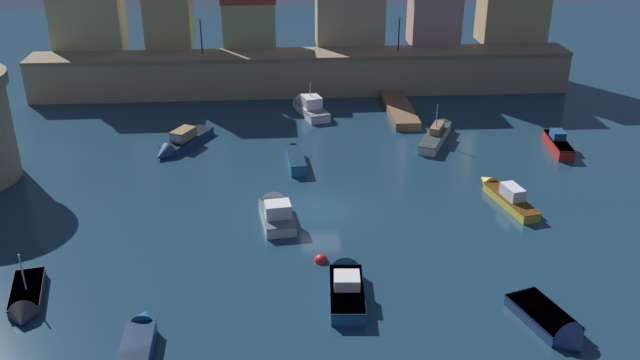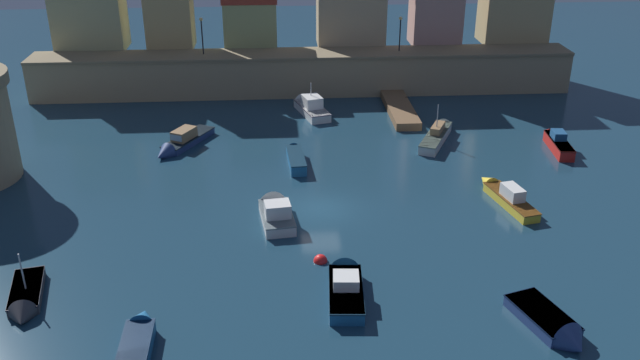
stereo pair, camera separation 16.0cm
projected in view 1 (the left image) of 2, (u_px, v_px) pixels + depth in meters
name	position (u px, v px, depth m)	size (l,w,h in m)	color
ground_plane	(321.00, 209.00, 43.66)	(132.71, 132.71, 0.00)	#19384C
quay_wall	(303.00, 73.00, 64.48)	(50.09, 4.03, 3.89)	#9E8966
old_town_backdrop	(313.00, 3.00, 65.51)	(47.58, 4.09, 9.08)	tan
pier_dock	(399.00, 109.00, 59.96)	(2.11, 8.96, 0.70)	brown
quay_lamp_0	(201.00, 30.00, 62.12)	(0.32, 0.32, 3.34)	black
quay_lamp_1	(399.00, 28.00, 63.32)	(0.32, 0.32, 3.18)	black
moored_boat_0	(180.00, 143.00, 52.65)	(4.42, 6.55, 1.75)	navy
moored_boat_1	(556.00, 141.00, 52.73)	(1.62, 5.80, 1.55)	red
moored_boat_2	(295.00, 156.00, 50.21)	(1.42, 5.31, 1.05)	#195689
moored_boat_3	(505.00, 194.00, 44.54)	(2.53, 6.53, 1.65)	gold
moored_boat_4	(275.00, 210.00, 42.38)	(2.38, 5.16, 2.06)	silver
moored_boat_5	(438.00, 133.00, 54.37)	(4.30, 7.20, 3.34)	silver
moored_boat_6	(555.00, 326.00, 32.16)	(3.12, 4.98, 1.71)	navy
moored_boat_7	(308.00, 106.00, 60.20)	(3.39, 6.54, 3.25)	white
moored_boat_8	(138.00, 344.00, 30.92)	(1.43, 5.61, 1.26)	#195689
moored_boat_9	(346.00, 282.00, 35.29)	(2.05, 5.71, 1.76)	#195689
moored_boat_10	(25.00, 301.00, 34.06)	(2.38, 4.97, 2.99)	#333338
mooring_buoy_0	(321.00, 261.00, 37.98)	(0.78, 0.78, 0.78)	red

